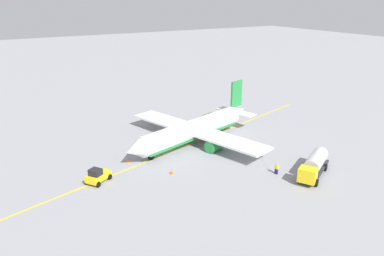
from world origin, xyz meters
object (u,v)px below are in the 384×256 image
(pushback_tug, at_px, (98,176))
(fuel_tanker, at_px, (314,165))
(safety_cone_nose, at_px, (171,172))
(safety_cone_wingtip, at_px, (128,160))
(refueling_worker, at_px, (276,169))
(airplane, at_px, (194,130))

(pushback_tug, bearing_deg, fuel_tanker, 153.14)
(safety_cone_nose, bearing_deg, pushback_tug, -16.68)
(pushback_tug, xyz_separation_m, safety_cone_nose, (-10.31, 3.09, -0.69))
(fuel_tanker, bearing_deg, safety_cone_wingtip, -40.01)
(pushback_tug, relative_size, refueling_worker, 2.40)
(pushback_tug, height_order, refueling_worker, pushback_tug)
(refueling_worker, relative_size, safety_cone_wingtip, 2.67)
(pushback_tug, relative_size, safety_cone_nose, 6.48)
(fuel_tanker, distance_m, safety_cone_nose, 21.26)
(refueling_worker, bearing_deg, airplane, -76.27)
(airplane, xyz_separation_m, safety_cone_wingtip, (13.48, 1.77, -2.23))
(pushback_tug, bearing_deg, safety_cone_nose, 163.32)
(airplane, relative_size, fuel_tanker, 3.16)
(airplane, height_order, refueling_worker, airplane)
(fuel_tanker, height_order, safety_cone_wingtip, fuel_tanker)
(fuel_tanker, relative_size, refueling_worker, 5.58)
(fuel_tanker, distance_m, pushback_tug, 31.73)
(fuel_tanker, height_order, refueling_worker, fuel_tanker)
(fuel_tanker, bearing_deg, safety_cone_nose, -32.00)
(safety_cone_nose, bearing_deg, safety_cone_wingtip, -60.76)
(safety_cone_wingtip, bearing_deg, fuel_tanker, 139.99)
(pushback_tug, xyz_separation_m, refueling_worker, (-23.91, 11.16, -0.19))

